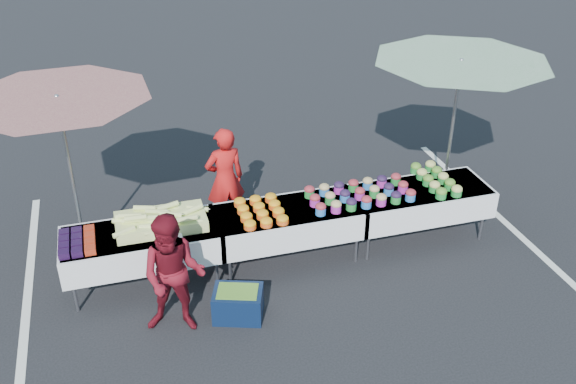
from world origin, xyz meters
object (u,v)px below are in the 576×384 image
object	(u,v)px
table_left	(142,244)
vendor	(225,179)
table_center	(288,221)
storage_bin	(238,303)
umbrella_right	(460,75)
umbrella_left	(59,111)
customer	(174,275)
table_right	(419,200)

from	to	relation	value
table_left	vendor	xyz separation A→B (m)	(1.21, 1.01, 0.16)
table_center	storage_bin	world-z (taller)	table_center
umbrella_right	table_center	bearing A→B (deg)	-170.55
table_center	umbrella_left	bearing A→B (deg)	162.26
umbrella_right	storage_bin	world-z (taller)	umbrella_right
customer	umbrella_right	world-z (taller)	umbrella_right
table_center	customer	world-z (taller)	customer
customer	umbrella_right	xyz separation A→B (m)	(3.94, 1.30, 1.39)
table_right	vendor	xyz separation A→B (m)	(-2.39, 1.01, 0.16)
customer	umbrella_left	xyz separation A→B (m)	(-0.96, 1.70, 1.31)
customer	umbrella_right	size ratio (longest dim) A/B	0.58
umbrella_right	vendor	bearing A→B (deg)	168.51
table_center	vendor	world-z (taller)	vendor
table_left	table_center	size ratio (longest dim) A/B	1.00
table_left	storage_bin	distance (m)	1.37
storage_bin	umbrella_left	bearing A→B (deg)	153.29
table_center	umbrella_right	size ratio (longest dim) A/B	0.75
umbrella_left	umbrella_right	distance (m)	4.92
storage_bin	table_right	bearing A→B (deg)	38.09
vendor	storage_bin	bearing A→B (deg)	74.82
umbrella_right	table_right	bearing A→B (deg)	-146.42
table_left	umbrella_left	bearing A→B (deg)	131.19
umbrella_left	storage_bin	distance (m)	3.00
storage_bin	table_center	bearing A→B (deg)	65.85
table_left	customer	size ratio (longest dim) A/B	1.29
table_left	vendor	distance (m)	1.58
table_right	vendor	size ratio (longest dim) A/B	1.25
table_right	storage_bin	size ratio (longest dim) A/B	2.85
umbrella_left	umbrella_right	bearing A→B (deg)	-4.66
table_right	umbrella_left	bearing A→B (deg)	169.46
customer	umbrella_left	size ratio (longest dim) A/B	0.51
table_center	umbrella_right	xyz separation A→B (m)	(2.40, 0.40, 1.53)
table_left	umbrella_left	world-z (taller)	umbrella_left
table_left	vendor	world-z (taller)	vendor
umbrella_left	umbrella_right	size ratio (longest dim) A/B	1.14
vendor	table_center	bearing A→B (deg)	113.06
vendor	umbrella_left	world-z (taller)	umbrella_left
table_right	storage_bin	xyz separation A→B (m)	(-2.66, -0.90, -0.40)
table_center	vendor	size ratio (longest dim) A/B	1.25
table_center	customer	size ratio (longest dim) A/B	1.29
table_right	umbrella_left	size ratio (longest dim) A/B	0.66
customer	storage_bin	xyz separation A→B (m)	(0.68, -0.00, -0.54)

